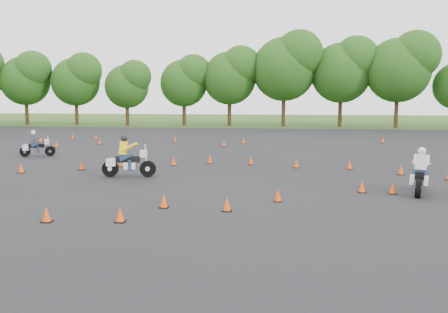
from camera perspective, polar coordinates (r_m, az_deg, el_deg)
ground at (r=17.25m, az=-1.48°, el=-5.67°), size 140.00×140.00×0.00m
asphalt_pad at (r=23.09m, az=0.55°, el=-2.31°), size 62.00×62.00×0.00m
treeline at (r=51.92m, az=7.98°, el=8.33°), size 87.37×32.44×11.18m
traffic_cones at (r=22.95m, az=-1.12°, el=-1.80°), size 36.74×33.14×0.45m
rider_grey at (r=32.26m, az=-20.55°, el=1.43°), size 2.16×1.25×1.60m
rider_yellow at (r=23.28m, az=-10.84°, el=0.03°), size 2.55×1.00×1.92m
rider_white at (r=20.54m, az=21.45°, el=-1.47°), size 1.37×2.46×1.82m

